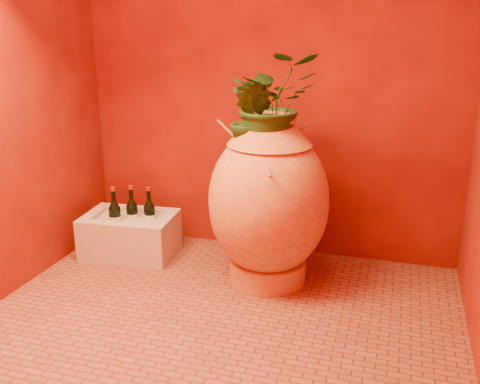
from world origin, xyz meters
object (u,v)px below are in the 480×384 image
(wine_bottle_b, at_px, (132,215))
(wine_bottle_c, at_px, (150,216))
(stone_basin, at_px, (130,235))
(amphora, at_px, (269,201))
(wall_tap, at_px, (266,133))
(wine_bottle_a, at_px, (115,218))

(wine_bottle_b, height_order, wine_bottle_c, wine_bottle_b)
(stone_basin, relative_size, wine_bottle_c, 1.97)
(amphora, distance_m, stone_basin, 1.05)
(amphora, relative_size, wine_bottle_b, 3.14)
(wine_bottle_c, bearing_deg, stone_basin, -157.89)
(wine_bottle_c, bearing_deg, wine_bottle_b, -167.24)
(amphora, xyz_separation_m, stone_basin, (-0.98, 0.09, -0.37))
(wine_bottle_c, distance_m, wall_tap, 0.95)
(amphora, xyz_separation_m, wine_bottle_c, (-0.85, 0.14, -0.24))
(wine_bottle_c, bearing_deg, wine_bottle_a, -149.77)
(wine_bottle_b, relative_size, wall_tap, 2.09)
(wine_bottle_a, height_order, wine_bottle_c, wine_bottle_a)
(stone_basin, xyz_separation_m, wine_bottle_a, (-0.07, -0.06, 0.14))
(wine_bottle_b, distance_m, wall_tap, 1.05)
(amphora, relative_size, wall_tap, 6.54)
(amphora, xyz_separation_m, wall_tap, (-0.12, 0.40, 0.32))
(stone_basin, height_order, wine_bottle_c, wine_bottle_c)
(stone_basin, bearing_deg, wine_bottle_b, 66.84)
(wine_bottle_b, height_order, wall_tap, wall_tap)
(amphora, height_order, wine_bottle_a, amphora)
(wall_tap, bearing_deg, amphora, -73.24)
(stone_basin, relative_size, wine_bottle_a, 1.88)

